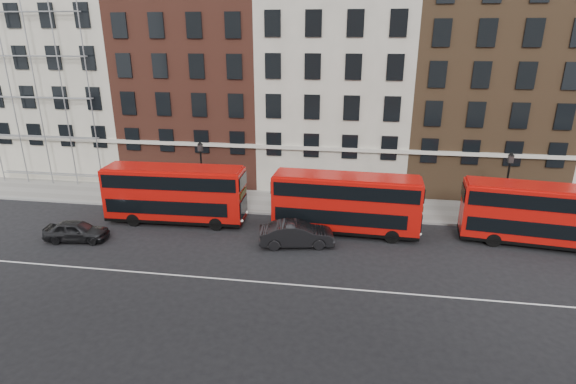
# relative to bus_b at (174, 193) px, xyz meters

# --- Properties ---
(ground) EXTENTS (120.00, 120.00, 0.00)m
(ground) POSITION_rel_bus_b_xyz_m (10.83, -5.47, -2.30)
(ground) COLOR black
(ground) RESTS_ON ground
(pavement) EXTENTS (80.00, 5.00, 0.15)m
(pavement) POSITION_rel_bus_b_xyz_m (10.83, 5.03, -2.22)
(pavement) COLOR gray
(pavement) RESTS_ON ground
(kerb) EXTENTS (80.00, 0.30, 0.16)m
(kerb) POSITION_rel_bus_b_xyz_m (10.83, 2.53, -2.22)
(kerb) COLOR gray
(kerb) RESTS_ON ground
(road_centre_line) EXTENTS (70.00, 0.12, 0.01)m
(road_centre_line) POSITION_rel_bus_b_xyz_m (10.83, -7.47, -2.29)
(road_centre_line) COLOR white
(road_centre_line) RESTS_ON ground
(building_terrace) EXTENTS (64.00, 11.95, 22.00)m
(building_terrace) POSITION_rel_bus_b_xyz_m (10.53, 12.41, 7.94)
(building_terrace) COLOR #B8B29F
(building_terrace) RESTS_ON ground
(bus_b) EXTENTS (10.26, 2.78, 4.28)m
(bus_b) POSITION_rel_bus_b_xyz_m (0.00, 0.00, 0.00)
(bus_b) COLOR #BD0E09
(bus_b) RESTS_ON ground
(bus_c) EXTENTS (10.19, 2.85, 4.24)m
(bus_c) POSITION_rel_bus_b_xyz_m (12.39, 0.00, -0.02)
(bus_c) COLOR #BD0E09
(bus_c) RESTS_ON ground
(bus_d) EXTENTS (10.04, 3.49, 4.13)m
(bus_d) POSITION_rel_bus_b_xyz_m (25.07, 0.00, -0.08)
(bus_d) COLOR #BD0E09
(bus_d) RESTS_ON ground
(car_rear) EXTENTS (4.34, 2.17, 1.42)m
(car_rear) POSITION_rel_bus_b_xyz_m (-5.47, -4.02, -1.58)
(car_rear) COLOR black
(car_rear) RESTS_ON ground
(car_front) EXTENTS (5.18, 2.65, 1.63)m
(car_front) POSITION_rel_bus_b_xyz_m (9.35, -2.50, -1.48)
(car_front) COLOR black
(car_front) RESTS_ON ground
(lamp_post_left) EXTENTS (0.44, 0.44, 5.33)m
(lamp_post_left) POSITION_rel_bus_b_xyz_m (1.05, 3.10, 0.78)
(lamp_post_left) COLOR black
(lamp_post_left) RESTS_ON pavement
(lamp_post_right) EXTENTS (0.44, 0.44, 5.33)m
(lamp_post_right) POSITION_rel_bus_b_xyz_m (23.73, 3.24, 0.78)
(lamp_post_right) COLOR black
(lamp_post_right) RESTS_ON pavement
(iron_railings) EXTENTS (6.60, 0.06, 1.00)m
(iron_railings) POSITION_rel_bus_b_xyz_m (10.83, 7.23, -1.65)
(iron_railings) COLOR black
(iron_railings) RESTS_ON pavement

